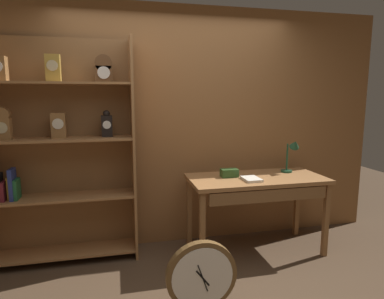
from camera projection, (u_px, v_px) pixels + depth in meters
The scene contains 7 objects.
back_wood_panel at pixel (176, 128), 3.66m from camera, with size 4.80×0.05×2.60m, color brown.
bookshelf at pixel (56, 152), 3.23m from camera, with size 1.45×0.36×2.21m.
workbench at pixel (257, 186), 3.45m from camera, with size 1.41×0.66×0.81m.
desk_lamp at pixel (292, 151), 3.62m from camera, with size 0.19×0.19×0.38m.
toolbox_small at pixel (229, 173), 3.45m from camera, with size 0.18×0.11×0.08m, color #2D5123.
open_repair_manual at pixel (251, 179), 3.32m from camera, with size 0.16×0.22×0.03m, color silver.
round_clock_large at pixel (202, 278), 2.49m from camera, with size 0.55×0.11×0.59m.
Camera 1 is at (-0.66, -2.25, 1.65)m, focal length 31.01 mm.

